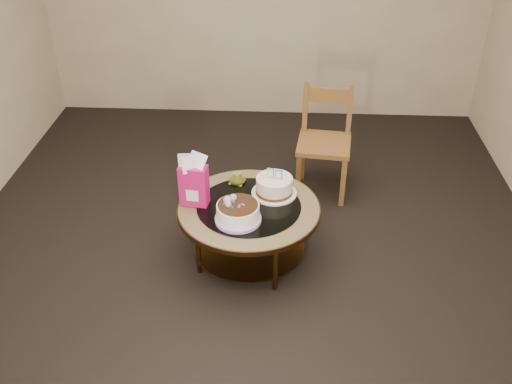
# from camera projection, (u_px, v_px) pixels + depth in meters

# --- Properties ---
(ground) EXTENTS (5.00, 5.00, 0.00)m
(ground) POSITION_uv_depth(u_px,v_px,m) (249.00, 256.00, 4.28)
(ground) COLOR black
(ground) RESTS_ON ground
(room_walls) EXTENTS (4.52, 5.02, 2.61)m
(room_walls) POSITION_uv_depth(u_px,v_px,m) (248.00, 58.00, 3.43)
(room_walls) COLOR #BCAC8E
(room_walls) RESTS_ON ground
(coffee_table) EXTENTS (1.02, 1.02, 0.46)m
(coffee_table) POSITION_uv_depth(u_px,v_px,m) (249.00, 215.00, 4.07)
(coffee_table) COLOR #533517
(coffee_table) RESTS_ON ground
(decorated_cake) EXTENTS (0.32, 0.32, 0.18)m
(decorated_cake) POSITION_uv_depth(u_px,v_px,m) (238.00, 213.00, 3.85)
(decorated_cake) COLOR #B998D6
(decorated_cake) RESTS_ON coffee_table
(cream_cake) EXTENTS (0.33, 0.33, 0.21)m
(cream_cake) POSITION_uv_depth(u_px,v_px,m) (274.00, 186.00, 4.12)
(cream_cake) COLOR white
(cream_cake) RESTS_ON coffee_table
(gift_bag) EXTENTS (0.21, 0.16, 0.39)m
(gift_bag) POSITION_uv_depth(u_px,v_px,m) (194.00, 180.00, 3.95)
(gift_bag) COLOR #C41254
(gift_bag) RESTS_ON coffee_table
(pillar_candle) EXTENTS (0.12, 0.12, 0.09)m
(pillar_candle) POSITION_uv_depth(u_px,v_px,m) (237.00, 179.00, 4.27)
(pillar_candle) COLOR #D0B555
(pillar_candle) RESTS_ON coffee_table
(dining_chair) EXTENTS (0.48, 0.48, 0.94)m
(dining_chair) POSITION_uv_depth(u_px,v_px,m) (324.00, 141.00, 4.79)
(dining_chair) COLOR brown
(dining_chair) RESTS_ON ground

